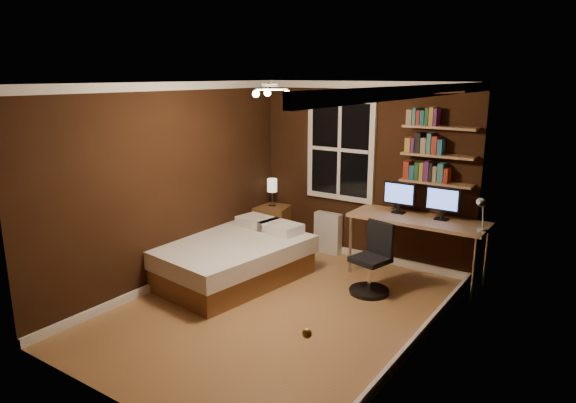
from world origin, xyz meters
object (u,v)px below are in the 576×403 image
Objects in this scene: desk_lamp at (481,214)px; radiator at (328,233)px; bed at (232,259)px; bedside_lamp at (272,193)px; nightstand at (272,225)px; desk at (418,222)px; monitor_right at (442,204)px; monitor_left at (399,198)px; office_chair at (372,268)px.

radiator is at bearing 169.52° from desk_lamp.
bed is 4.76× the size of bedside_lamp.
radiator is (0.92, 0.14, 0.00)m from nightstand.
radiator is 1.52m from desk.
monitor_right reaches higher than bed.
bed is at bearing -146.93° from monitor_right.
radiator is 2.39m from desk_lamp.
bed is 1.67m from radiator.
desk_lamp is (1.11, -0.27, 0.01)m from monitor_left.
monitor_right is 0.49× the size of office_chair.
radiator is 1.43× the size of monitor_right.
monitor_right is at bearing 40.60° from bed.
monitor_right is at bearing -4.89° from radiator.
desk_lamp reaches higher than bedside_lamp.
nightstand is (-0.40, 1.45, 0.03)m from bed.
office_chair reaches higher than bed.
office_chair reaches higher than radiator.
nightstand is at bearing 0.00° from bedside_lamp.
monitor_right is at bearing 0.00° from monitor_left.
office_chair is at bearing -88.29° from monitor_left.
radiator is at bearing 8.63° from bedside_lamp.
bed is 4.85× the size of monitor_left.
bedside_lamp is at bearing 179.85° from monitor_right.
desk is (1.44, -0.23, 0.45)m from radiator.
desk is 4.03× the size of monitor_left.
monitor_right is (1.70, -0.15, 0.72)m from radiator.
nightstand is 2.23m from office_chair.
nightstand is 2.17m from monitor_left.
bedside_lamp is 1.06m from radiator.
desk is at bearing 167.21° from desk_lamp.
monitor_left is 0.49× the size of office_chair.
bed is at bearing -144.77° from office_chair.
office_chair is at bearing -36.10° from nightstand.
nightstand is at bearing 179.81° from monitor_left.
monitor_left reaches higher than bed.
bed is at bearing -138.76° from monitor_left.
radiator is 0.35× the size of desk.
desk_lamp is (2.24, -0.41, 0.73)m from radiator.
bed is at bearing -74.44° from bedside_lamp.
nightstand is 2.72m from monitor_right.
radiator is at bearing 170.83° from desk.
monitor_right is 0.60m from desk_lamp.
desk_lamp is at bearing -12.79° from desk.
office_chair is (1.67, 0.64, 0.04)m from bed.
monitor_left and monitor_right have the same top height.
bed is at bearing -107.86° from radiator.
monitor_left is 0.57m from monitor_right.
monitor_right is (2.62, -0.01, 0.72)m from nightstand.
desk_lamp is at bearing -19.75° from nightstand.
bedside_lamp reaches higher than nightstand.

